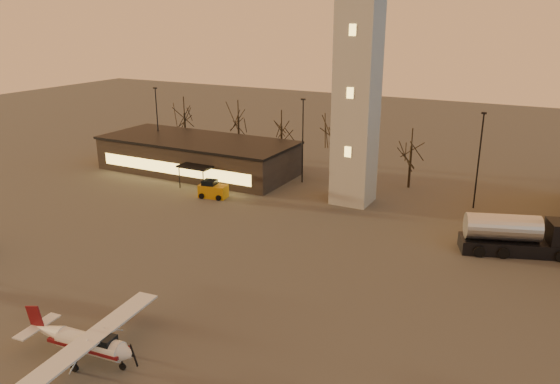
% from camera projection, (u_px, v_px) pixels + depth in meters
% --- Properties ---
extents(ground, '(220.00, 220.00, 0.00)m').
position_uv_depth(ground, '(182.00, 339.00, 34.18)').
color(ground, '#3F3D3B').
rests_on(ground, ground).
extents(control_tower, '(6.80, 6.80, 32.60)m').
position_uv_depth(control_tower, '(359.00, 47.00, 54.35)').
color(control_tower, '#9D9A95').
rests_on(control_tower, ground).
extents(terminal, '(25.40, 12.20, 4.30)m').
position_uv_depth(terminal, '(198.00, 155.00, 70.18)').
color(terminal, black).
rests_on(terminal, ground).
extents(light_poles, '(58.50, 12.25, 10.14)m').
position_uv_depth(light_poles, '(362.00, 152.00, 58.35)').
color(light_poles, black).
rests_on(light_poles, ground).
extents(tree_row, '(37.20, 9.20, 8.80)m').
position_uv_depth(tree_row, '(280.00, 123.00, 71.36)').
color(tree_row, black).
rests_on(tree_row, ground).
extents(cessna_front, '(8.19, 10.33, 2.84)m').
position_uv_depth(cessna_front, '(93.00, 347.00, 31.66)').
color(cessna_front, silver).
rests_on(cessna_front, ground).
extents(fuel_truck, '(9.51, 5.49, 3.40)m').
position_uv_depth(fuel_truck, '(516.00, 238.00, 46.20)').
color(fuel_truck, black).
rests_on(fuel_truck, ground).
extents(service_cart, '(3.30, 2.37, 1.94)m').
position_uv_depth(service_cart, '(213.00, 191.00, 60.58)').
color(service_cart, '#C3820B').
rests_on(service_cart, ground).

